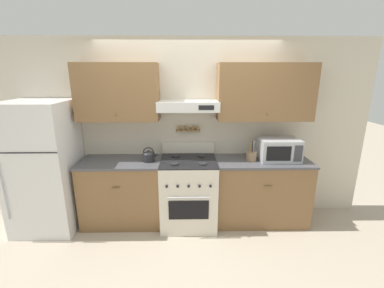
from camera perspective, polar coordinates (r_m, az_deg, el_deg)
The scene contains 9 objects.
ground_plane at distance 3.66m, azimuth -0.72°, elevation -19.07°, with size 16.00×16.00×0.00m, color #B2A38E.
wall_back at distance 3.64m, azimuth -0.15°, elevation 6.01°, with size 5.20×0.46×2.55m.
counter_left at distance 3.81m, azimuth -15.12°, elevation -10.15°, with size 1.10×0.62×0.92m.
counter_right at distance 3.84m, azimuth 14.96°, elevation -9.93°, with size 1.29×0.62×0.92m.
stove_range at distance 3.64m, azimuth -0.77°, elevation -10.54°, with size 0.75×0.73×1.10m.
refrigerator at distance 3.95m, azimuth -29.98°, elevation -4.42°, with size 0.79×0.77×1.74m.
tea_kettle at distance 3.52m, azimuth -9.57°, elevation -2.63°, with size 0.21×0.17×0.20m.
microwave at distance 3.69m, azimuth 18.70°, elevation -1.15°, with size 0.53×0.39×0.30m.
utensil_crock at distance 3.59m, azimuth 13.05°, elevation -2.59°, with size 0.14×0.14×0.28m.
Camera 1 is at (-0.01, -3.01, 2.08)m, focal length 24.00 mm.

